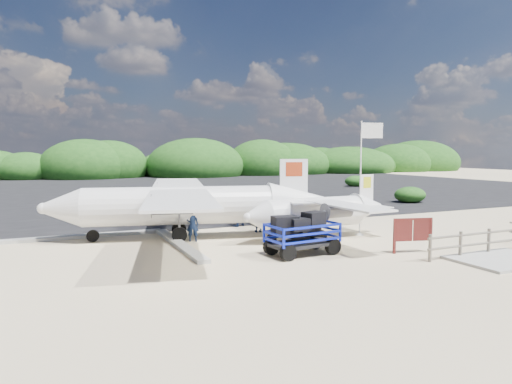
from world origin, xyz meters
TOP-DOWN VIEW (x-y plane):
  - ground at (0.00, 0.00)m, footprint 160.00×160.00m
  - asphalt_apron at (0.00, 30.00)m, footprint 90.00×50.00m
  - lagoon at (-9.00, 1.50)m, footprint 9.00×7.00m
  - walkway_pad at (5.50, -6.00)m, footprint 3.50×2.50m
  - vegetation_band at (0.00, 55.00)m, footprint 124.00×8.00m
  - fence at (6.00, -5.00)m, footprint 6.40×2.00m
  - baggage_cart at (-0.61, -2.12)m, footprint 3.08×1.96m
  - flagpole at (3.96, 0.37)m, footprint 1.15×0.68m
  - signboard at (3.46, -3.64)m, footprint 1.69×0.59m
  - crew_a at (-3.71, 2.12)m, footprint 0.63×0.52m
  - crew_b at (-0.45, 5.07)m, footprint 1.11×0.99m
  - crew_c at (-0.09, 3.03)m, footprint 0.90×0.47m
  - aircraft_large at (9.82, 18.30)m, footprint 18.49×18.49m
  - aircraft_small at (-7.71, 34.09)m, footprint 7.89×7.89m

SIDE VIEW (x-z plane):
  - ground at x=0.00m, z-range 0.00..0.00m
  - asphalt_apron at x=0.00m, z-range -0.02..0.02m
  - lagoon at x=-9.00m, z-range -0.20..0.20m
  - walkway_pad at x=5.50m, z-range -0.05..0.05m
  - vegetation_band at x=0.00m, z-range -2.20..2.20m
  - fence at x=6.00m, z-range -0.55..0.55m
  - baggage_cart at x=-0.61m, z-range -0.73..0.73m
  - flagpole at x=3.96m, z-range -2.69..2.69m
  - signboard at x=3.46m, z-range -0.70..0.70m
  - aircraft_large at x=9.82m, z-range -2.29..2.29m
  - aircraft_small at x=-7.71m, z-range -1.37..1.37m
  - crew_c at x=-0.09m, z-range 0.00..1.47m
  - crew_a at x=-3.71m, z-range 0.00..1.48m
  - crew_b at x=-0.45m, z-range 0.00..1.89m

